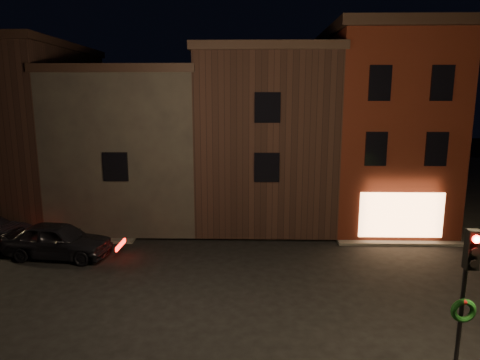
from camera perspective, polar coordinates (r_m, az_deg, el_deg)
name	(u,v)px	position (r m, az deg, el deg)	size (l,w,h in m)	color
ground	(230,291)	(16.21, -1.33, -14.59)	(120.00, 120.00, 0.00)	black
sidewalk_far_left	(3,181)	(40.93, -29.02, -0.15)	(30.00, 30.00, 0.12)	#2D2B28
corner_building	(381,126)	(25.20, 18.33, 6.81)	(6.50, 8.50, 10.50)	#47160C
row_building_a	(264,135)	(25.20, 3.20, 6.06)	(7.30, 10.30, 9.40)	black
row_building_b	(141,143)	(26.06, -13.02, 4.85)	(7.80, 10.30, 8.40)	black
row_building_c	(19,130)	(28.67, -27.34, 5.96)	(7.30, 10.30, 9.90)	black
traffic_signal	(466,287)	(11.13, 27.95, -12.48)	(0.58, 0.38, 4.05)	black
parked_car_a	(58,240)	(20.67, -23.09, -7.39)	(1.87, 4.66, 1.59)	black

